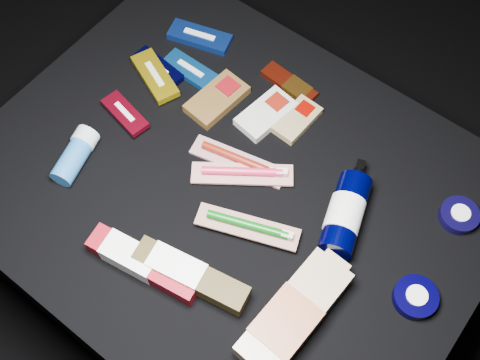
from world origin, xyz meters
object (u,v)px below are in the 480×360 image
Objects in this scene: lotion_bottle at (345,214)px; toothpaste_carton_red at (140,261)px; bodywash_bottle at (293,316)px; deodorant_stick at (75,155)px.

toothpaste_carton_red is at bearing -147.07° from lotion_bottle.
toothpaste_carton_red is (-0.24, -0.29, -0.01)m from lotion_bottle.
lotion_bottle is 0.83× the size of bodywash_bottle.
lotion_bottle is 0.53m from deodorant_stick.
deodorant_stick is (-0.52, 0.00, -0.00)m from bodywash_bottle.
deodorant_stick is 0.26m from toothpaste_carton_red.
lotion_bottle is at bearing 41.63° from toothpaste_carton_red.
lotion_bottle is 0.38m from toothpaste_carton_red.
bodywash_bottle is 0.29m from toothpaste_carton_red.
lotion_bottle is 0.92× the size of toothpaste_carton_red.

